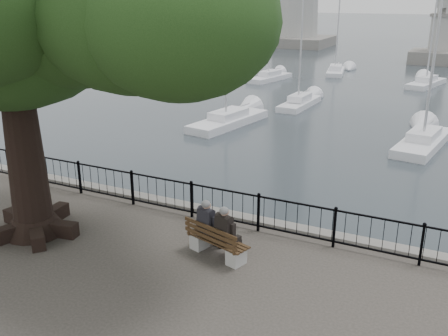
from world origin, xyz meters
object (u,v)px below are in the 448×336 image
Objects in this scene: bench at (216,245)px; lion_monument at (439,44)px; person_right at (228,235)px; person_left at (210,227)px.

lion_monument is at bearing 88.40° from bench.
bench is at bearing -177.48° from person_right.
person_left is at bearing 163.96° from person_right.
lion_monument is at bearing 88.74° from person_right.
lion_monument reaches higher than bench.
person_left is 48.98m from lion_monument.
bench is at bearing -34.08° from person_left.
bench is at bearing -91.60° from lion_monument.
person_left is at bearing 145.92° from bench.
bench is 0.21× the size of lion_monument.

